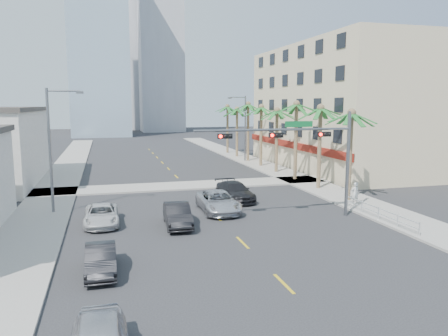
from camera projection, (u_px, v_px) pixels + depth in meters
name	position (u px, v px, depth m)	size (l,w,h in m)	color
ground	(268.00, 268.00, 21.19)	(260.00, 260.00, 0.00)	#262628
sidewalk_right	(309.00, 183.00, 43.40)	(4.00, 120.00, 0.15)	gray
sidewalk_left	(51.00, 197.00, 37.14)	(4.00, 120.00, 0.15)	gray
sidewalk_cross	(186.00, 186.00, 42.18)	(80.00, 4.00, 0.15)	gray
building_right	(347.00, 107.00, 54.48)	(15.25, 28.00, 15.00)	beige
tower_far_left	(98.00, 37.00, 106.31)	(14.00, 14.00, 48.00)	#99B2C6
tower_far_right	(160.00, 26.00, 124.19)	(12.00, 12.00, 60.00)	#ADADB2
tower_far_center	(117.00, 62.00, 136.68)	(16.00, 16.00, 42.00)	#ADADB2
traffic_signal_mast	(307.00, 146.00, 29.56)	(11.12, 0.54, 7.20)	slate
palm_tree_0	(352.00, 114.00, 34.65)	(4.80, 4.80, 7.80)	brown
palm_tree_1	(321.00, 109.00, 39.56)	(4.80, 4.80, 8.16)	brown
palm_tree_2	(297.00, 105.00, 44.47)	(4.80, 4.80, 8.52)	brown
palm_tree_3	(277.00, 111.00, 49.54)	(4.80, 4.80, 7.80)	brown
palm_tree_4	(261.00, 108.00, 54.45)	(4.80, 4.80, 8.16)	brown
palm_tree_5	(248.00, 105.00, 59.36)	(4.80, 4.80, 8.52)	brown
palm_tree_6	(237.00, 110.00, 64.43)	(4.80, 4.80, 7.80)	brown
palm_tree_7	(227.00, 107.00, 69.34)	(4.80, 4.80, 8.16)	brown
streetlight_left	(53.00, 144.00, 30.96)	(2.55, 0.25, 9.00)	slate
streetlight_right	(244.00, 125.00, 59.60)	(2.55, 0.25, 9.00)	slate
guardrail	(379.00, 212.00, 29.51)	(0.08, 8.08, 1.00)	silver
car_parked_mid	(101.00, 260.00, 20.42)	(1.40, 4.02, 1.32)	black
car_parked_far	(102.00, 215.00, 28.64)	(2.17, 4.71, 1.31)	silver
car_lane_left	(177.00, 215.00, 28.32)	(1.57, 4.51, 1.49)	black
car_lane_center	(218.00, 202.00, 32.09)	(2.54, 5.50, 1.53)	silver
car_lane_right	(235.00, 191.00, 35.91)	(2.12, 5.21, 1.51)	black
pedestrian	(355.00, 194.00, 33.52)	(0.65, 0.43, 1.79)	silver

